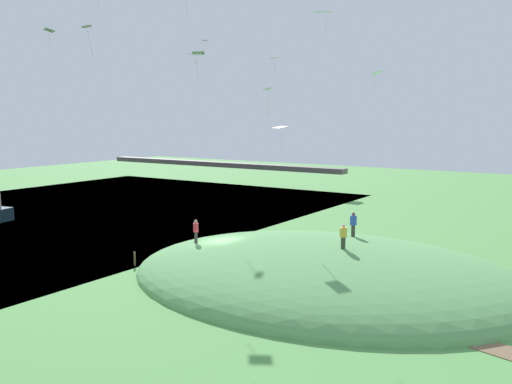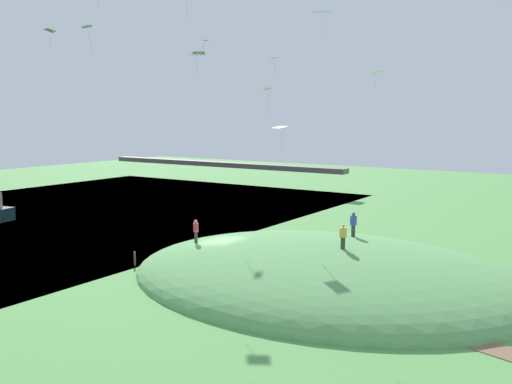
% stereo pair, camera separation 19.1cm
% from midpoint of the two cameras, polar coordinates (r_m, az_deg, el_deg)
% --- Properties ---
extents(ground_plane, '(160.00, 160.00, 0.00)m').
position_cam_midpoint_polar(ground_plane, '(41.49, -3.50, -7.20)').
color(ground_plane, '#56974B').
extents(grass_hill, '(27.10, 21.49, 4.36)m').
position_cam_midpoint_polar(grass_hill, '(38.20, 7.06, -8.55)').
color(grass_hill, '#5C9A56').
rests_on(grass_hill, ground_plane).
extents(bridge_deck_far, '(41.34, 1.80, 0.70)m').
position_cam_midpoint_polar(bridge_deck_far, '(85.80, -3.60, 2.79)').
color(bridge_deck_far, '#5E5B54').
extents(person_near_shore, '(0.63, 0.63, 1.60)m').
position_cam_midpoint_polar(person_near_shore, '(36.80, 8.86, -4.15)').
color(person_near_shore, '#313B27').
rests_on(person_near_shore, grass_hill).
extents(person_walking_path, '(0.52, 0.52, 1.70)m').
position_cam_midpoint_polar(person_walking_path, '(41.18, -5.91, -3.63)').
color(person_walking_path, '#312E2D').
rests_on(person_walking_path, grass_hill).
extents(person_watching_kites, '(0.58, 0.58, 1.77)m').
position_cam_midpoint_polar(person_watching_kites, '(41.54, 9.86, -2.94)').
color(person_watching_kites, '#39372C').
rests_on(person_watching_kites, grass_hill).
extents(kite_0, '(1.15, 1.16, 2.06)m').
position_cam_midpoint_polar(kite_0, '(42.69, -16.40, 15.47)').
color(kite_0, white).
extents(kite_1, '(0.66, 0.79, 1.43)m').
position_cam_midpoint_polar(kite_1, '(57.64, -5.00, 14.79)').
color(kite_1, white).
extents(kite_2, '(1.26, 1.14, 1.41)m').
position_cam_midpoint_polar(kite_2, '(49.30, -5.65, 13.64)').
color(kite_2, silver).
extents(kite_4, '(1.39, 1.22, 1.52)m').
position_cam_midpoint_polar(kite_4, '(36.82, 6.82, 17.43)').
color(kite_4, white).
extents(kite_5, '(0.79, 1.05, 1.42)m').
position_cam_midpoint_polar(kite_5, '(43.91, 12.14, 11.53)').
color(kite_5, silver).
extents(kite_6, '(1.41, 1.28, 1.71)m').
position_cam_midpoint_polar(kite_6, '(42.02, 2.56, 6.42)').
color(kite_6, silver).
extents(kite_7, '(1.16, 0.98, 1.33)m').
position_cam_midpoint_polar(kite_7, '(45.22, -19.82, 14.94)').
color(kite_7, white).
extents(kite_9, '(0.58, 0.76, 1.79)m').
position_cam_midpoint_polar(kite_9, '(37.71, 1.35, 10.07)').
color(kite_9, '#F3DAD2').
extents(kite_10, '(0.91, 1.12, 1.72)m').
position_cam_midpoint_polar(kite_10, '(43.23, -5.87, 13.43)').
color(kite_10, white).
extents(kite_12, '(0.92, 0.90, 1.21)m').
position_cam_midpoint_polar(kite_12, '(43.51, 2.05, 13.20)').
color(kite_12, silver).
extents(mooring_post, '(0.14, 0.14, 1.02)m').
position_cam_midpoint_polar(mooring_post, '(41.73, -11.92, -6.54)').
color(mooring_post, brown).
rests_on(mooring_post, ground_plane).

